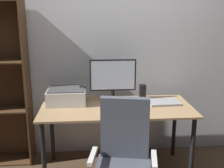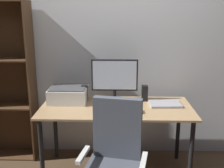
% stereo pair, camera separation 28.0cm
% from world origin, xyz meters
% --- Properties ---
extents(back_wall, '(6.40, 0.10, 2.60)m').
position_xyz_m(back_wall, '(0.00, 0.53, 1.30)').
color(back_wall, silver).
rests_on(back_wall, ground).
extents(desk, '(1.54, 0.71, 0.74)m').
position_xyz_m(desk, '(0.00, 0.00, 0.66)').
color(desk, tan).
rests_on(desk, ground).
extents(monitor, '(0.49, 0.20, 0.45)m').
position_xyz_m(monitor, '(-0.02, 0.22, 1.00)').
color(monitor, black).
rests_on(monitor, desk).
extents(keyboard, '(0.29, 0.11, 0.02)m').
position_xyz_m(keyboard, '(-0.02, -0.18, 0.75)').
color(keyboard, silver).
rests_on(keyboard, desk).
extents(mouse, '(0.06, 0.10, 0.03)m').
position_xyz_m(mouse, '(0.22, -0.16, 0.76)').
color(mouse, black).
rests_on(mouse, desk).
extents(coffee_mug, '(0.10, 0.09, 0.10)m').
position_xyz_m(coffee_mug, '(0.02, 0.00, 0.79)').
color(coffee_mug, '#285193').
rests_on(coffee_mug, desk).
extents(laptop, '(0.33, 0.24, 0.02)m').
position_xyz_m(laptop, '(0.51, 0.07, 0.75)').
color(laptop, '#99999E').
rests_on(laptop, desk).
extents(speaker_left, '(0.06, 0.07, 0.17)m').
position_xyz_m(speaker_left, '(-0.35, 0.21, 0.82)').
color(speaker_left, black).
rests_on(speaker_left, desk).
extents(speaker_right, '(0.06, 0.07, 0.17)m').
position_xyz_m(speaker_right, '(0.30, 0.21, 0.82)').
color(speaker_right, black).
rests_on(speaker_right, desk).
extents(printer, '(0.40, 0.34, 0.16)m').
position_xyz_m(printer, '(-0.51, 0.16, 0.82)').
color(printer, silver).
rests_on(printer, desk).
extents(office_chair, '(0.56, 0.55, 1.01)m').
position_xyz_m(office_chair, '(-0.01, -0.69, 0.46)').
color(office_chair, silver).
rests_on(office_chair, ground).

